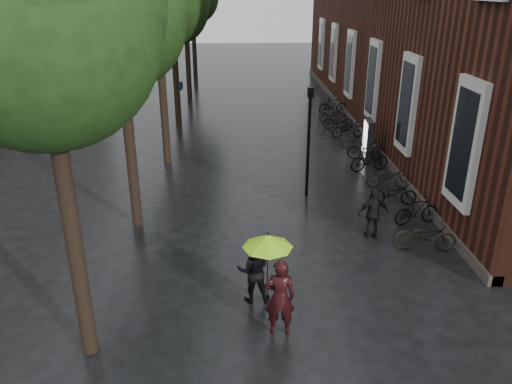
{
  "coord_description": "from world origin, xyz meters",
  "views": [
    {
      "loc": [
        -0.86,
        -7.49,
        7.08
      ],
      "look_at": [
        -0.37,
        5.43,
        1.68
      ],
      "focal_mm": 35.0,
      "sensor_mm": 36.0,
      "label": 1
    }
  ],
  "objects_px": {
    "person_burgundy": "(280,297)",
    "parked_bicycles": "(363,149)",
    "pedestrian_walking": "(373,213)",
    "ad_lightbox": "(368,139)",
    "person_black": "(254,270)",
    "lamp_post": "(309,132)"
  },
  "relations": [
    {
      "from": "person_burgundy",
      "to": "person_black",
      "type": "distance_m",
      "value": 1.35
    },
    {
      "from": "parked_bicycles",
      "to": "person_black",
      "type": "bearing_deg",
      "value": -116.41
    },
    {
      "from": "ad_lightbox",
      "to": "parked_bicycles",
      "type": "bearing_deg",
      "value": -133.3
    },
    {
      "from": "person_black",
      "to": "parked_bicycles",
      "type": "xyz_separation_m",
      "value": [
        5.13,
        10.32,
        -0.37
      ]
    },
    {
      "from": "person_burgundy",
      "to": "pedestrian_walking",
      "type": "height_order",
      "value": "person_burgundy"
    },
    {
      "from": "lamp_post",
      "to": "person_black",
      "type": "bearing_deg",
      "value": -108.45
    },
    {
      "from": "person_black",
      "to": "pedestrian_walking",
      "type": "height_order",
      "value": "person_black"
    },
    {
      "from": "pedestrian_walking",
      "to": "ad_lightbox",
      "type": "relative_size",
      "value": 0.92
    },
    {
      "from": "ad_lightbox",
      "to": "lamp_post",
      "type": "distance_m",
      "value": 5.42
    },
    {
      "from": "ad_lightbox",
      "to": "person_black",
      "type": "bearing_deg",
      "value": -110.5
    },
    {
      "from": "pedestrian_walking",
      "to": "lamp_post",
      "type": "relative_size",
      "value": 0.41
    },
    {
      "from": "person_burgundy",
      "to": "parked_bicycles",
      "type": "xyz_separation_m",
      "value": [
        4.6,
        11.56,
        -0.44
      ]
    },
    {
      "from": "person_black",
      "to": "lamp_post",
      "type": "bearing_deg",
      "value": -109.41
    },
    {
      "from": "parked_bicycles",
      "to": "ad_lightbox",
      "type": "bearing_deg",
      "value": 40.34
    },
    {
      "from": "person_black",
      "to": "ad_lightbox",
      "type": "bearing_deg",
      "value": -117.83
    },
    {
      "from": "person_burgundy",
      "to": "parked_bicycles",
      "type": "distance_m",
      "value": 12.46
    },
    {
      "from": "person_black",
      "to": "lamp_post",
      "type": "relative_size",
      "value": 0.42
    },
    {
      "from": "person_burgundy",
      "to": "parked_bicycles",
      "type": "height_order",
      "value": "person_burgundy"
    },
    {
      "from": "person_burgundy",
      "to": "pedestrian_walking",
      "type": "bearing_deg",
      "value": -125.07
    },
    {
      "from": "person_burgundy",
      "to": "person_black",
      "type": "height_order",
      "value": "person_burgundy"
    },
    {
      "from": "person_burgundy",
      "to": "lamp_post",
      "type": "height_order",
      "value": "lamp_post"
    },
    {
      "from": "lamp_post",
      "to": "parked_bicycles",
      "type": "bearing_deg",
      "value": 52.84
    }
  ]
}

